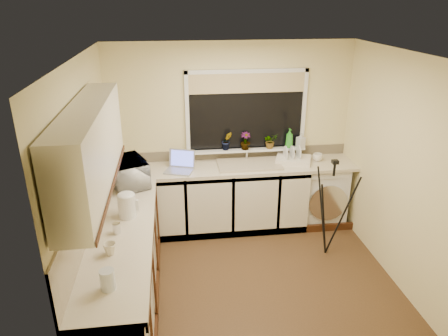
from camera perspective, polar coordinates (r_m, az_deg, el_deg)
floor at (r=4.81m, az=3.51°, el=-15.20°), size 3.20×3.20×0.00m
ceiling at (r=3.84m, az=4.40°, el=15.15°), size 3.20×3.20×0.00m
wall_back at (r=5.56m, az=0.96°, el=4.53°), size 3.20×0.00×3.20m
wall_front at (r=2.91m, az=9.69°, el=-13.81°), size 3.20×0.00×3.20m
wall_left at (r=4.19m, az=-18.14°, el=-2.82°), size 0.00×3.00×3.00m
wall_right at (r=4.74m, az=23.26°, el=-0.61°), size 0.00×3.00×3.00m
base_cabinet_back at (r=5.55m, az=-1.98°, el=-4.39°), size 2.55×0.60×0.86m
base_cabinet_left at (r=4.28m, az=-13.46°, el=-14.06°), size 0.54×2.40×0.86m
worktop_back at (r=5.40m, az=1.39°, el=0.07°), size 3.20×0.60×0.04m
worktop_left at (r=4.03m, az=-14.03°, el=-8.90°), size 0.60×2.40×0.04m
upper_cabinet at (r=3.54m, az=-17.90°, el=2.64°), size 0.28×1.90×0.70m
splashback_left at (r=3.96m, az=-18.51°, el=-5.96°), size 0.02×2.40×0.45m
splashback_back at (r=5.63m, az=0.96°, el=2.02°), size 3.20×0.02×0.14m
window_glass at (r=5.48m, az=3.09°, el=7.79°), size 1.50×0.02×1.00m
window_blind at (r=5.38m, az=3.22°, el=11.60°), size 1.50×0.02×0.25m
windowsill at (r=5.58m, az=3.08°, el=2.53°), size 1.60×0.14×0.03m
sink at (r=5.42m, az=3.48°, el=0.50°), size 0.82×0.46×0.03m
faucet at (r=5.54m, az=3.17°, el=2.21°), size 0.03×0.03×0.24m
washing_machine at (r=5.92m, az=13.08°, el=-3.15°), size 0.65×0.63×0.87m
laptop at (r=5.27m, az=-6.06°, el=0.40°), size 0.41×0.39×0.25m
kettle at (r=4.23m, az=-13.23°, el=-5.11°), size 0.18×0.18×0.23m
dish_rack at (r=5.58m, az=9.52°, el=1.13°), size 0.53×0.47×0.07m
tripod at (r=5.09m, az=14.40°, el=-5.44°), size 0.75×0.75×1.23m
glass_jug at (r=3.31m, az=-15.76°, el=-14.60°), size 0.11×0.11×0.16m
steel_jar at (r=4.00m, az=-14.58°, el=-8.05°), size 0.07×0.07×0.10m
microwave at (r=4.93m, az=-13.04°, el=-0.59°), size 0.56×0.66×0.31m
plant_b at (r=5.49m, az=0.39°, el=3.76°), size 0.15×0.12×0.25m
plant_c at (r=5.52m, az=2.97°, el=3.74°), size 0.14×0.14×0.24m
plant_d at (r=5.60m, az=6.40°, el=3.73°), size 0.22×0.20×0.20m
soap_bottle_green at (r=5.65m, az=8.99°, el=4.09°), size 0.12×0.12×0.26m
soap_bottle_clear at (r=5.69m, az=10.54°, el=3.83°), size 0.12×0.12×0.21m
cup_back at (r=5.69m, az=12.78°, el=1.45°), size 0.13×0.13×0.10m
cup_left at (r=3.72m, az=-15.44°, el=-10.68°), size 0.14×0.14×0.10m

